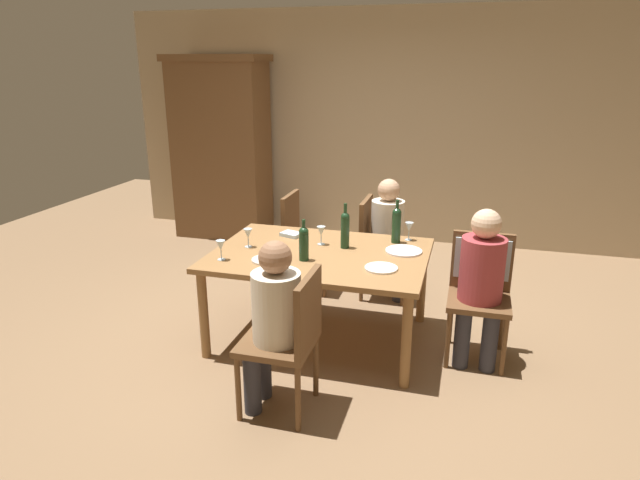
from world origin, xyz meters
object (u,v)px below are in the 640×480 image
object	(u,v)px
chair_far_left	(302,234)
person_man_guest	(481,277)
chair_far_right	(377,241)
wine_glass_near_right	(221,246)
dinner_plate_host	(381,268)
wine_bottle_tall_green	(396,224)
dinner_plate_guest_left	(267,260)
dinner_plate_guest_right	(404,251)
person_man_bearded	(273,314)
chair_right_end	(481,278)
wine_glass_near_left	(248,234)
armoire_cabinet	(221,148)
person_woman_host	(390,230)
wine_bottle_dark_red	(304,242)
dining_table	(320,262)
wine_bottle_short_olive	(345,229)
wine_glass_centre	(321,232)
wine_glass_far	(409,228)
chair_near	(291,334)

from	to	relation	value
chair_far_left	person_man_guest	world-z (taller)	person_man_guest
chair_far_right	wine_glass_near_right	world-z (taller)	chair_far_right
person_man_guest	dinner_plate_host	xyz separation A→B (m)	(-0.68, -0.19, 0.07)
wine_bottle_tall_green	wine_glass_near_right	bearing A→B (deg)	-147.43
chair_far_right	dinner_plate_guest_left	size ratio (longest dim) A/B	4.09
dinner_plate_guest_right	person_man_bearded	bearing A→B (deg)	-118.88
chair_right_end	wine_glass_near_left	size ratio (longest dim) A/B	6.17
armoire_cabinet	chair_far_right	distance (m)	2.64
wine_glass_near_left	person_woman_host	bearing A→B (deg)	45.78
wine_bottle_tall_green	wine_bottle_dark_red	bearing A→B (deg)	-134.87
dining_table	person_man_bearded	bearing A→B (deg)	-91.53
dinner_plate_guest_right	wine_bottle_short_olive	bearing A→B (deg)	-176.48
chair_far_right	dinner_plate_guest_left	bearing A→B (deg)	-25.81
dining_table	wine_bottle_short_olive	world-z (taller)	wine_bottle_short_olive
armoire_cabinet	chair_far_left	bearing A→B (deg)	-43.22
wine_bottle_tall_green	wine_glass_centre	distance (m)	0.60
wine_glass_near_right	dinner_plate_guest_right	world-z (taller)	wine_glass_near_right
chair_right_end	wine_bottle_tall_green	xyz separation A→B (m)	(-0.67, 0.28, 0.28)
wine_bottle_dark_red	wine_bottle_short_olive	world-z (taller)	wine_bottle_short_olive
person_man_guest	wine_bottle_tall_green	bearing A→B (deg)	-32.41
armoire_cabinet	wine_bottle_tall_green	distance (m)	3.11
chair_far_right	wine_glass_near_right	distance (m)	1.64
dinner_plate_host	dinner_plate_guest_right	size ratio (longest dim) A/B	0.83
dining_table	dinner_plate_host	bearing A→B (deg)	-23.32
chair_right_end	person_woman_host	xyz separation A→B (m)	(-0.80, 0.84, 0.05)
chair_far_right	wine_bottle_tall_green	world-z (taller)	wine_bottle_tall_green
chair_far_left	dinner_plate_guest_left	world-z (taller)	chair_far_left
wine_bottle_short_olive	wine_glass_near_left	distance (m)	0.76
person_man_guest	chair_right_end	bearing A→B (deg)	-90.00
chair_far_right	person_woman_host	world-z (taller)	person_woman_host
armoire_cabinet	wine_bottle_dark_red	distance (m)	3.14
person_man_guest	chair_far_left	bearing A→B (deg)	-31.18
chair_far_left	person_man_bearded	world-z (taller)	person_man_bearded
wine_glass_centre	person_man_bearded	bearing A→B (deg)	-89.11
chair_far_right	wine_bottle_short_olive	xyz separation A→B (m)	(-0.12, -0.81, 0.34)
wine_glass_far	dinner_plate_guest_right	size ratio (longest dim) A/B	0.53
armoire_cabinet	wine_glass_centre	xyz separation A→B (m)	(1.87, -2.15, -0.27)
wine_glass_far	dinner_plate_guest_right	bearing A→B (deg)	-89.99
person_man_guest	wine_glass_far	bearing A→B (deg)	-41.72
dinner_plate_guest_right	wine_bottle_dark_red	bearing A→B (deg)	-150.80
chair_near	chair_right_end	bearing A→B (deg)	-45.30
armoire_cabinet	dinner_plate_guest_left	distance (m)	3.08
wine_bottle_short_olive	dinner_plate_guest_left	size ratio (longest dim) A/B	1.58
wine_bottle_short_olive	dinner_plate_guest_right	size ratio (longest dim) A/B	1.27
person_woman_host	dinner_plate_guest_right	size ratio (longest dim) A/B	3.99
wine_bottle_short_olive	dinner_plate_host	world-z (taller)	wine_bottle_short_olive
chair_right_end	wine_bottle_dark_red	world-z (taller)	wine_bottle_dark_red
chair_right_end	chair_far_left	bearing A→B (deg)	-27.20
chair_right_end	wine_bottle_dark_red	xyz separation A→B (m)	(-1.26, -0.31, 0.26)
armoire_cabinet	chair_right_end	xyz separation A→B (m)	(3.10, -2.21, -0.50)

